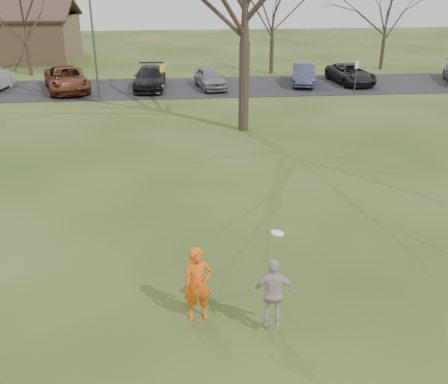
{
  "coord_description": "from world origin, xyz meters",
  "views": [
    {
      "loc": [
        -1.26,
        -9.37,
        7.39
      ],
      "look_at": [
        0.0,
        4.0,
        1.5
      ],
      "focal_mm": 41.11,
      "sensor_mm": 36.0,
      "label": 1
    }
  ],
  "objects_px": {
    "catching_play": "(274,293)",
    "car_2": "(67,79)",
    "car_3": "(150,78)",
    "lamp_post": "(93,31)",
    "car_4": "(210,78)",
    "car_5": "(303,74)",
    "player_defender": "(198,284)",
    "car_6": "(351,74)"
  },
  "relations": [
    {
      "from": "player_defender",
      "to": "car_2",
      "type": "distance_m",
      "value": 25.41
    },
    {
      "from": "lamp_post",
      "to": "car_3",
      "type": "bearing_deg",
      "value": 37.07
    },
    {
      "from": "car_4",
      "to": "lamp_post",
      "type": "xyz_separation_m",
      "value": [
        -7.02,
        -2.06,
        3.25
      ]
    },
    {
      "from": "player_defender",
      "to": "car_6",
      "type": "relative_size",
      "value": 0.39
    },
    {
      "from": "car_6",
      "to": "car_3",
      "type": "bearing_deg",
      "value": 174.61
    },
    {
      "from": "car_4",
      "to": "catching_play",
      "type": "distance_m",
      "value": 24.96
    },
    {
      "from": "car_4",
      "to": "car_2",
      "type": "bearing_deg",
      "value": 169.54
    },
    {
      "from": "car_6",
      "to": "catching_play",
      "type": "relative_size",
      "value": 2.0
    },
    {
      "from": "car_5",
      "to": "lamp_post",
      "type": "bearing_deg",
      "value": -156.59
    },
    {
      "from": "catching_play",
      "to": "car_3",
      "type": "bearing_deg",
      "value": 98.14
    },
    {
      "from": "car_5",
      "to": "car_3",
      "type": "bearing_deg",
      "value": -165.87
    },
    {
      "from": "car_3",
      "to": "catching_play",
      "type": "height_order",
      "value": "catching_play"
    },
    {
      "from": "car_2",
      "to": "car_4",
      "type": "distance_m",
      "value": 9.28
    },
    {
      "from": "player_defender",
      "to": "car_2",
      "type": "xyz_separation_m",
      "value": [
        -7.32,
        24.33,
        -0.11
      ]
    },
    {
      "from": "car_2",
      "to": "catching_play",
      "type": "height_order",
      "value": "catching_play"
    },
    {
      "from": "car_2",
      "to": "car_3",
      "type": "bearing_deg",
      "value": -14.53
    },
    {
      "from": "car_3",
      "to": "lamp_post",
      "type": "xyz_separation_m",
      "value": [
        -3.05,
        -2.3,
        3.23
      ]
    },
    {
      "from": "catching_play",
      "to": "car_4",
      "type": "bearing_deg",
      "value": 89.14
    },
    {
      "from": "car_2",
      "to": "car_6",
      "type": "distance_m",
      "value": 19.04
    },
    {
      "from": "player_defender",
      "to": "car_6",
      "type": "height_order",
      "value": "player_defender"
    },
    {
      "from": "catching_play",
      "to": "lamp_post",
      "type": "height_order",
      "value": "lamp_post"
    },
    {
      "from": "car_4",
      "to": "lamp_post",
      "type": "relative_size",
      "value": 0.63
    },
    {
      "from": "car_5",
      "to": "catching_play",
      "type": "xyz_separation_m",
      "value": [
        -6.78,
        -25.52,
        0.32
      ]
    },
    {
      "from": "lamp_post",
      "to": "catching_play",
      "type": "bearing_deg",
      "value": -73.8
    },
    {
      "from": "car_3",
      "to": "lamp_post",
      "type": "relative_size",
      "value": 0.77
    },
    {
      "from": "catching_play",
      "to": "car_2",
      "type": "bearing_deg",
      "value": 109.6
    },
    {
      "from": "player_defender",
      "to": "catching_play",
      "type": "distance_m",
      "value": 1.74
    },
    {
      "from": "car_5",
      "to": "lamp_post",
      "type": "distance_m",
      "value": 14.06
    },
    {
      "from": "car_3",
      "to": "car_6",
      "type": "xyz_separation_m",
      "value": [
        13.72,
        0.4,
        -0.05
      ]
    },
    {
      "from": "car_4",
      "to": "catching_play",
      "type": "bearing_deg",
      "value": -100.9
    },
    {
      "from": "car_3",
      "to": "car_5",
      "type": "distance_m",
      "value": 10.39
    },
    {
      "from": "car_2",
      "to": "car_4",
      "type": "bearing_deg",
      "value": -16.82
    },
    {
      "from": "player_defender",
      "to": "car_4",
      "type": "distance_m",
      "value": 24.34
    },
    {
      "from": "car_6",
      "to": "car_2",
      "type": "bearing_deg",
      "value": 174.67
    },
    {
      "from": "car_5",
      "to": "catching_play",
      "type": "distance_m",
      "value": 26.41
    },
    {
      "from": "car_4",
      "to": "catching_play",
      "type": "height_order",
      "value": "catching_play"
    },
    {
      "from": "player_defender",
      "to": "car_4",
      "type": "bearing_deg",
      "value": 77.45
    },
    {
      "from": "car_3",
      "to": "car_6",
      "type": "height_order",
      "value": "car_3"
    },
    {
      "from": "player_defender",
      "to": "car_3",
      "type": "xyz_separation_m",
      "value": [
        -2.02,
        24.5,
        -0.16
      ]
    },
    {
      "from": "car_6",
      "to": "catching_play",
      "type": "xyz_separation_m",
      "value": [
        -10.12,
        -25.59,
        0.36
      ]
    },
    {
      "from": "car_4",
      "to": "catching_play",
      "type": "relative_size",
      "value": 1.71
    },
    {
      "from": "car_2",
      "to": "car_4",
      "type": "xyz_separation_m",
      "value": [
        9.28,
        -0.07,
        -0.07
      ]
    }
  ]
}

